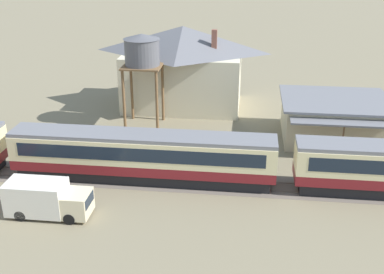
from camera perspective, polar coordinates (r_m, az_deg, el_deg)
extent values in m
plane|color=#7A7056|center=(40.11, -13.03, -4.48)|extent=(600.00, 600.00, 0.00)
cylinder|color=black|center=(37.76, 17.30, -6.01)|extent=(0.90, 0.18, 0.90)
cylinder|color=black|center=(39.00, 16.96, -5.00)|extent=(0.90, 0.18, 0.90)
cube|color=maroon|center=(38.13, -5.84, -3.28)|extent=(20.69, 2.82, 0.80)
cube|color=beige|center=(37.55, -5.93, -1.41)|extent=(20.69, 2.82, 1.93)
cube|color=#192330|center=(37.51, -5.93, -1.28)|extent=(19.03, 2.86, 1.08)
cube|color=slate|center=(37.10, -6.00, 0.16)|extent=(20.69, 2.65, 0.30)
cube|color=black|center=(38.50, -5.79, -4.41)|extent=(19.86, 2.43, 0.88)
cylinder|color=black|center=(37.06, 4.38, -5.52)|extent=(0.90, 0.18, 0.90)
cylinder|color=black|center=(38.33, 4.49, -4.50)|extent=(0.90, 0.18, 0.90)
cylinder|color=black|center=(39.88, -15.67, -4.21)|extent=(0.90, 0.18, 0.90)
cylinder|color=black|center=(41.06, -14.94, -3.31)|extent=(0.90, 0.18, 0.90)
cube|color=#665B51|center=(38.53, -4.37, -5.10)|extent=(110.70, 3.60, 0.01)
cube|color=#4C4238|center=(37.90, -4.57, -5.58)|extent=(110.70, 0.12, 0.04)
cube|color=#4C4238|center=(39.14, -4.17, -4.59)|extent=(110.70, 0.12, 0.04)
cube|color=beige|center=(47.35, 16.40, 1.95)|extent=(9.24, 7.62, 3.75)
cube|color=slate|center=(46.71, 16.67, 4.21)|extent=(9.98, 8.22, 0.20)
cube|color=slate|center=(42.60, 17.51, 1.61)|extent=(8.87, 1.60, 0.16)
cylinder|color=brown|center=(42.67, 17.37, -0.83)|extent=(0.14, 0.14, 3.27)
cube|color=beige|center=(54.26, -1.05, 6.88)|extent=(12.67, 8.61, 6.16)
pyramid|color=slate|center=(53.20, -1.09, 11.53)|extent=(13.68, 9.30, 2.82)
cube|color=brown|center=(51.12, 2.66, 11.20)|extent=(0.56, 0.56, 2.53)
cylinder|color=brown|center=(49.81, -3.48, 5.34)|extent=(0.28, 0.28, 6.12)
cylinder|color=brown|center=(50.48, -7.16, 5.44)|extent=(0.28, 0.28, 6.12)
cylinder|color=brown|center=(46.75, -4.19, 4.13)|extent=(0.28, 0.28, 6.12)
cylinder|color=brown|center=(47.47, -8.08, 4.26)|extent=(0.28, 0.28, 6.12)
cube|color=brown|center=(47.72, -5.88, 8.40)|extent=(3.77, 3.77, 0.16)
cylinder|color=#56565B|center=(47.41, -5.94, 9.98)|extent=(3.39, 3.39, 2.54)
cone|color=#56565B|center=(47.09, -6.02, 11.79)|extent=(3.56, 3.56, 0.50)
cube|color=beige|center=(34.13, -13.42, -7.68)|extent=(1.73, 2.12, 1.64)
cube|color=#192330|center=(33.69, -12.06, -7.34)|extent=(0.03, 1.77, 0.72)
cube|color=silver|center=(35.03, -17.93, -6.78)|extent=(4.03, 2.21, 2.28)
cylinder|color=black|center=(33.78, -14.34, -9.39)|extent=(0.80, 0.26, 0.80)
cylinder|color=black|center=(35.32, -13.24, -7.75)|extent=(0.80, 0.26, 0.80)
cylinder|color=black|center=(35.11, -19.68, -8.77)|extent=(0.80, 0.26, 0.80)
cylinder|color=black|center=(36.60, -18.38, -7.22)|extent=(0.80, 0.26, 0.80)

